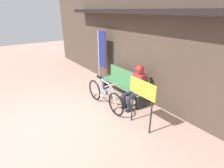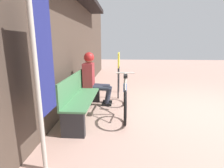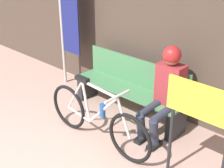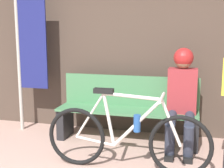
{
  "view_description": "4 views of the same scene",
  "coord_description": "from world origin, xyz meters",
  "px_view_note": "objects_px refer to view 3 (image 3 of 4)",
  "views": [
    {
      "loc": [
        3.61,
        -0.8,
        2.53
      ],
      "look_at": [
        -0.09,
        1.87,
        0.59
      ],
      "focal_mm": 28.0,
      "sensor_mm": 36.0,
      "label": 1
    },
    {
      "loc": [
        -3.4,
        1.61,
        1.4
      ],
      "look_at": [
        -0.06,
        1.82,
        0.61
      ],
      "focal_mm": 28.0,
      "sensor_mm": 36.0,
      "label": 2
    },
    {
      "loc": [
        2.34,
        -0.73,
        2.38
      ],
      "look_at": [
        -0.0,
        1.82,
        0.74
      ],
      "focal_mm": 50.0,
      "sensor_mm": 36.0,
      "label": 3
    },
    {
      "loc": [
        0.59,
        -1.35,
        1.43
      ],
      "look_at": [
        -0.25,
        1.84,
        0.84
      ],
      "focal_mm": 50.0,
      "sensor_mm": 36.0,
      "label": 4
    }
  ],
  "objects_px": {
    "person_seated": "(166,87)",
    "banner_pole": "(67,20)",
    "park_bench_near": "(130,89)",
    "bicycle": "(97,119)",
    "signboard": "(201,113)"
  },
  "relations": [
    {
      "from": "person_seated",
      "to": "banner_pole",
      "type": "bearing_deg",
      "value": 175.06
    },
    {
      "from": "person_seated",
      "to": "signboard",
      "type": "bearing_deg",
      "value": -36.82
    },
    {
      "from": "person_seated",
      "to": "banner_pole",
      "type": "xyz_separation_m",
      "value": [
        -2.07,
        0.18,
        0.47
      ]
    },
    {
      "from": "person_seated",
      "to": "banner_pole",
      "type": "distance_m",
      "value": 2.13
    },
    {
      "from": "banner_pole",
      "to": "signboard",
      "type": "height_order",
      "value": "banner_pole"
    },
    {
      "from": "banner_pole",
      "to": "signboard",
      "type": "xyz_separation_m",
      "value": [
        2.82,
        -0.75,
        -0.29
      ]
    },
    {
      "from": "banner_pole",
      "to": "bicycle",
      "type": "bearing_deg",
      "value": -30.17
    },
    {
      "from": "banner_pole",
      "to": "park_bench_near",
      "type": "bearing_deg",
      "value": -2.6
    },
    {
      "from": "park_bench_near",
      "to": "bicycle",
      "type": "xyz_separation_m",
      "value": [
        0.17,
        -0.84,
        -0.04
      ]
    },
    {
      "from": "park_bench_near",
      "to": "person_seated",
      "type": "height_order",
      "value": "person_seated"
    },
    {
      "from": "park_bench_near",
      "to": "banner_pole",
      "type": "relative_size",
      "value": 0.94
    },
    {
      "from": "park_bench_near",
      "to": "bicycle",
      "type": "relative_size",
      "value": 1.05
    },
    {
      "from": "bicycle",
      "to": "banner_pole",
      "type": "height_order",
      "value": "banner_pole"
    },
    {
      "from": "banner_pole",
      "to": "signboard",
      "type": "bearing_deg",
      "value": -14.79
    },
    {
      "from": "bicycle",
      "to": "person_seated",
      "type": "relative_size",
      "value": 1.4
    }
  ]
}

